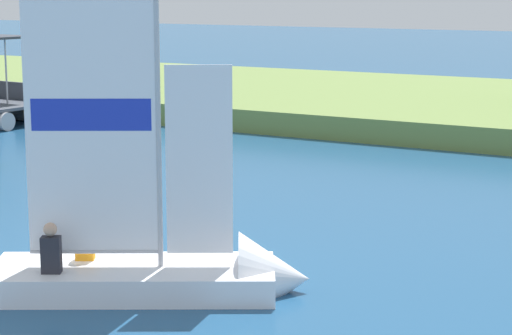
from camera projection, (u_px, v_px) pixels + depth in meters
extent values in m
cube|color=olive|center=(508.00, 109.00, 33.59)|extent=(80.00, 14.78, 0.74)
cylinder|color=brown|center=(70.00, 56.00, 36.75)|extent=(0.29, 0.29, 2.47)
cube|color=white|center=(133.00, 279.00, 14.46)|extent=(4.46, 3.54, 0.41)
cone|color=white|center=(274.00, 279.00, 14.48)|extent=(1.64, 1.77, 1.43)
cylinder|color=#B7B7BC|center=(158.00, 113.00, 14.01)|extent=(0.08, 0.08, 4.60)
cube|color=white|center=(91.00, 119.00, 14.02)|extent=(1.68, 1.02, 3.92)
cube|color=#1E33B2|center=(91.00, 115.00, 14.01)|extent=(1.52, 0.93, 0.47)
cube|color=white|center=(199.00, 160.00, 14.14)|extent=(0.86, 0.53, 2.80)
cylinder|color=#B7B7BC|center=(96.00, 252.00, 14.38)|extent=(1.70, 1.05, 0.06)
cube|color=#26262D|center=(51.00, 255.00, 14.03)|extent=(0.34, 0.32, 0.54)
sphere|color=tan|center=(50.00, 229.00, 13.96)|extent=(0.20, 0.20, 0.20)
cube|color=orange|center=(85.00, 244.00, 14.72)|extent=(0.34, 0.32, 0.48)
sphere|color=tan|center=(84.00, 222.00, 14.66)|extent=(0.20, 0.20, 0.20)
cube|color=#474C56|center=(1.00, 89.00, 34.10)|extent=(5.17, 0.45, 0.60)
cylinder|color=#B2B2B7|center=(6.00, 72.00, 32.06)|extent=(0.06, 0.06, 2.16)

